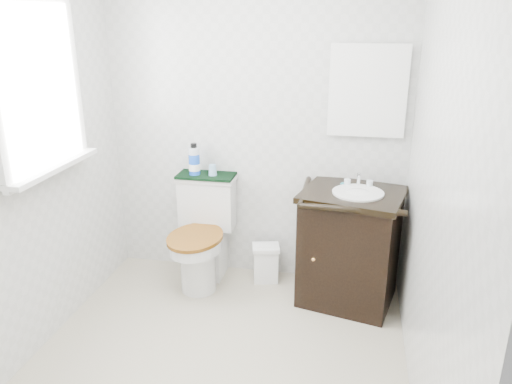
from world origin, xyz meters
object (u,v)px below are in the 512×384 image
(trash_bin, at_px, (266,263))
(toilet, at_px, (203,238))
(vanity, at_px, (350,245))
(mouthwash_bottle, at_px, (194,160))
(cup, at_px, (213,170))

(trash_bin, bearing_deg, toilet, -169.53)
(vanity, xyz_separation_m, mouthwash_bottle, (-1.16, 0.17, 0.49))
(trash_bin, distance_m, mouthwash_bottle, 0.95)
(toilet, xyz_separation_m, vanity, (1.08, -0.06, 0.08))
(vanity, height_order, mouthwash_bottle, mouthwash_bottle)
(mouthwash_bottle, bearing_deg, toilet, -52.83)
(toilet, distance_m, mouthwash_bottle, 0.59)
(toilet, xyz_separation_m, trash_bin, (0.46, 0.09, -0.20))
(trash_bin, bearing_deg, mouthwash_bottle, 177.53)
(vanity, bearing_deg, trash_bin, 166.42)
(toilet, relative_size, trash_bin, 2.74)
(mouthwash_bottle, bearing_deg, vanity, -8.46)
(trash_bin, xyz_separation_m, mouthwash_bottle, (-0.55, 0.02, 0.78))
(vanity, height_order, cup, vanity)
(vanity, bearing_deg, toilet, 176.60)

